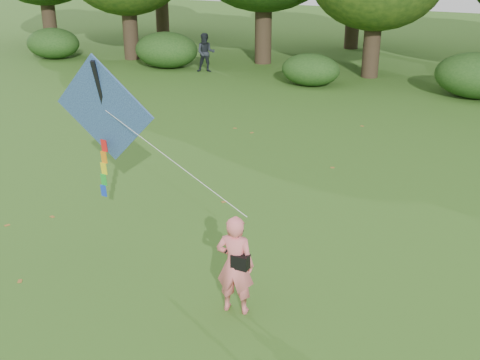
% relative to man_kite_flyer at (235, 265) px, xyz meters
% --- Properties ---
extents(ground, '(100.00, 100.00, 0.00)m').
position_rel_man_kite_flyer_xyz_m(ground, '(-0.63, 0.34, -0.93)').
color(ground, '#265114').
rests_on(ground, ground).
extents(man_kite_flyer, '(0.74, 0.54, 1.86)m').
position_rel_man_kite_flyer_xyz_m(man_kite_flyer, '(0.00, 0.00, 0.00)').
color(man_kite_flyer, '#F27274').
rests_on(man_kite_flyer, ground).
extents(bystander_left, '(1.15, 1.05, 1.91)m').
position_rel_man_kite_flyer_xyz_m(bystander_left, '(-10.28, 18.01, 0.02)').
color(bystander_left, '#20252B').
rests_on(bystander_left, ground).
extents(crossbody_bag, '(0.43, 0.20, 0.72)m').
position_rel_man_kite_flyer_xyz_m(crossbody_bag, '(0.12, -0.03, 0.12)').
color(crossbody_bag, black).
rests_on(crossbody_bag, ground).
extents(flying_kite, '(4.97, 1.70, 3.14)m').
position_rel_man_kite_flyer_xyz_m(flying_kite, '(-3.51, 1.22, 2.04)').
color(flying_kite, '#2863B0').
rests_on(flying_kite, ground).
extents(shrub_band, '(39.15, 3.22, 1.88)m').
position_rel_man_kite_flyer_xyz_m(shrub_band, '(-1.35, 17.94, -0.07)').
color(shrub_band, '#264919').
rests_on(shrub_band, ground).
extents(fallen_leaves, '(6.02, 15.79, 0.01)m').
position_rel_man_kite_flyer_xyz_m(fallen_leaves, '(-3.19, 3.86, -0.93)').
color(fallen_leaves, '#945E28').
rests_on(fallen_leaves, ground).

